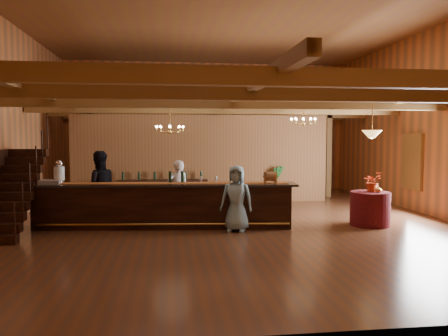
{
  "coord_description": "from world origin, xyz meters",
  "views": [
    {
      "loc": [
        -1.65,
        -11.84,
        2.31
      ],
      "look_at": [
        -0.1,
        0.55,
        1.44
      ],
      "focal_mm": 35.0,
      "sensor_mm": 36.0,
      "label": 1
    }
  ],
  "objects": [
    {
      "name": "ceiling",
      "position": [
        0.0,
        0.0,
        5.5
      ],
      "size": [
        14.0,
        14.0,
        0.0
      ],
      "primitive_type": "plane",
      "rotation": [
        3.14,
        0.0,
        0.0
      ],
      "color": "brown",
      "rests_on": "wall_back"
    },
    {
      "name": "wall_front",
      "position": [
        0.0,
        -7.0,
        2.75
      ],
      "size": [
        12.0,
        0.1,
        5.5
      ],
      "primitive_type": "cube",
      "color": "#C56C34",
      "rests_on": "floor"
    },
    {
      "name": "floor_plant",
      "position": [
        2.11,
        3.45,
        0.65
      ],
      "size": [
        0.73,
        0.6,
        1.3
      ],
      "primitive_type": "imported",
      "rotation": [
        0.0,
        0.0,
        -0.03
      ],
      "color": "#184B1A",
      "rests_on": "floor"
    },
    {
      "name": "tasting_bar",
      "position": [
        -1.82,
        -0.62,
        0.58
      ],
      "size": [
        6.87,
        1.53,
        1.15
      ],
      "rotation": [
        0.0,
        0.0,
        -0.1
      ],
      "color": "#35170C",
      "rests_on": "floor"
    },
    {
      "name": "round_table",
      "position": [
        3.57,
        -1.06,
        0.44
      ],
      "size": [
        1.03,
        1.03,
        0.89
      ],
      "primitive_type": "cylinder",
      "color": "#380D0D",
      "rests_on": "floor"
    },
    {
      "name": "partition_wall",
      "position": [
        -0.5,
        3.5,
        1.55
      ],
      "size": [
        9.0,
        0.18,
        3.1
      ],
      "primitive_type": "cube",
      "color": "brown",
      "rests_on": "floor"
    },
    {
      "name": "table_vase",
      "position": [
        3.72,
        -1.19,
        1.02
      ],
      "size": [
        0.16,
        0.16,
        0.26
      ],
      "primitive_type": "imported",
      "rotation": [
        0.0,
        0.0,
        -0.27
      ],
      "color": "#BA8E39",
      "rests_on": "round_table"
    },
    {
      "name": "support_posts",
      "position": [
        0.0,
        -0.5,
        1.6
      ],
      "size": [
        9.2,
        10.2,
        3.2
      ],
      "color": "brown",
      "rests_on": "floor"
    },
    {
      "name": "floor",
      "position": [
        0.0,
        0.0,
        0.0
      ],
      "size": [
        14.0,
        14.0,
        0.0
      ],
      "primitive_type": "plane",
      "color": "brown",
      "rests_on": "ground"
    },
    {
      "name": "raffle_drum",
      "position": [
        0.91,
        -0.95,
        1.31
      ],
      "size": [
        0.34,
        0.24,
        0.3
      ],
      "color": "brown",
      "rests_on": "tasting_bar"
    },
    {
      "name": "beverage_dispenser",
      "position": [
        -4.45,
        -0.3,
        1.42
      ],
      "size": [
        0.26,
        0.26,
        0.6
      ],
      "color": "silver",
      "rests_on": "tasting_bar"
    },
    {
      "name": "chandelier_left",
      "position": [
        -1.63,
        0.95,
        2.57
      ],
      "size": [
        0.8,
        0.8,
        0.79
      ],
      "color": "#BA8E39",
      "rests_on": "beam_grid"
    },
    {
      "name": "bartender",
      "position": [
        -1.43,
        0.18,
        0.84
      ],
      "size": [
        0.71,
        0.57,
        1.69
      ],
      "primitive_type": "imported",
      "rotation": [
        0.0,
        0.0,
        3.45
      ],
      "color": "silver",
      "rests_on": "floor"
    },
    {
      "name": "backbar_shelf",
      "position": [
        -1.89,
        3.24,
        0.43
      ],
      "size": [
        3.1,
        0.76,
        0.86
      ],
      "primitive_type": "cube",
      "rotation": [
        0.0,
        0.0,
        0.09
      ],
      "color": "#35170C",
      "rests_on": "floor"
    },
    {
      "name": "bar_bottle_0",
      "position": [
        -1.64,
        -0.51,
        1.29
      ],
      "size": [
        0.07,
        0.07,
        0.3
      ],
      "primitive_type": "cylinder",
      "color": "black",
      "rests_on": "tasting_bar"
    },
    {
      "name": "window_right_back",
      "position": [
        5.95,
        1.0,
        1.55
      ],
      "size": [
        0.12,
        1.05,
        1.75
      ],
      "primitive_type": "cube",
      "color": "white",
      "rests_on": "wall_right"
    },
    {
      "name": "staircase",
      "position": [
        -5.45,
        -0.74,
        1.0
      ],
      "size": [
        1.0,
        2.8,
        2.0
      ],
      "color": "#35170C",
      "rests_on": "floor"
    },
    {
      "name": "glass_rack_tray",
      "position": [
        -4.64,
        -0.39,
        1.19
      ],
      "size": [
        0.5,
        0.5,
        0.1
      ],
      "primitive_type": "cube",
      "color": "gray",
      "rests_on": "tasting_bar"
    },
    {
      "name": "staff_second",
      "position": [
        -3.54,
        0.12,
        0.98
      ],
      "size": [
        1.12,
        0.97,
        1.95
      ],
      "primitive_type": "imported",
      "rotation": [
        0.0,
        0.0,
        3.42
      ],
      "color": "black",
      "rests_on": "floor"
    },
    {
      "name": "wall_back",
      "position": [
        0.0,
        7.0,
        2.75
      ],
      "size": [
        12.0,
        0.1,
        5.5
      ],
      "primitive_type": "cube",
      "color": "#C56C34",
      "rests_on": "floor"
    },
    {
      "name": "backroom_boxes",
      "position": [
        -0.29,
        5.5,
        0.53
      ],
      "size": [
        4.1,
        0.6,
        1.1
      ],
      "color": "#35170C",
      "rests_on": "floor"
    },
    {
      "name": "chandelier_right",
      "position": [
        2.5,
        1.41,
        2.83
      ],
      "size": [
        0.8,
        0.8,
        0.53
      ],
      "color": "#BA8E39",
      "rests_on": "beam_grid"
    },
    {
      "name": "guest",
      "position": [
        -0.02,
        -1.31,
        0.81
      ],
      "size": [
        0.92,
        0.76,
        1.63
      ],
      "primitive_type": "imported",
      "rotation": [
        0.0,
        0.0,
        -0.34
      ],
      "color": "#82B1C4",
      "rests_on": "floor"
    },
    {
      "name": "beam_grid",
      "position": [
        0.0,
        0.51,
        3.24
      ],
      "size": [
        11.9,
        13.9,
        0.39
      ],
      "color": "brown",
      "rests_on": "wall_left"
    },
    {
      "name": "bar_bottle_1",
      "position": [
        -1.32,
        -0.54,
        1.29
      ],
      "size": [
        0.07,
        0.07,
        0.3
      ],
      "primitive_type": "cylinder",
      "color": "black",
      "rests_on": "tasting_bar"
    },
    {
      "name": "wall_right",
      "position": [
        6.0,
        0.0,
        2.75
      ],
      "size": [
        0.1,
        14.0,
        5.5
      ],
      "primitive_type": "cube",
      "color": "#C56C34",
      "rests_on": "floor"
    },
    {
      "name": "pendant_lamp",
      "position": [
        3.57,
        -1.06,
        2.4
      ],
      "size": [
        0.52,
        0.52,
        0.9
      ],
      "color": "#BA8E39",
      "rests_on": "beam_grid"
    },
    {
      "name": "table_flowers",
      "position": [
        3.66,
        -0.96,
        1.15
      ],
      "size": [
        0.6,
        0.57,
        0.53
      ],
      "primitive_type": "imported",
      "rotation": [
        0.0,
        0.0,
        0.41
      ],
      "color": "#D3431D",
      "rests_on": "round_table"
    }
  ]
}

